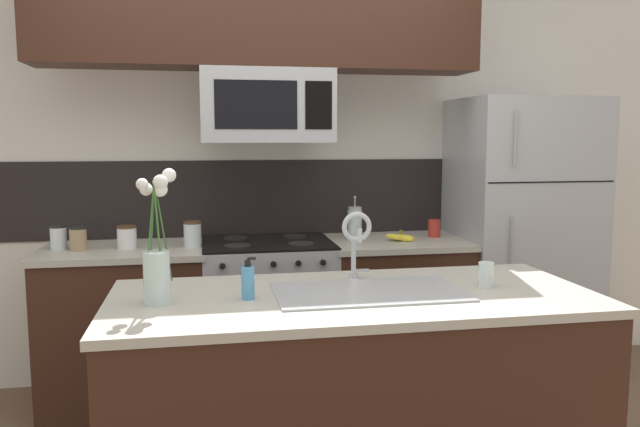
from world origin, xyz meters
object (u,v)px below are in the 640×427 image
storage_jar_medium (78,239)px  dish_soap_bottle (248,282)px  storage_jar_squat (193,234)px  drinking_glass (486,275)px  microwave (266,107)px  refrigerator (519,239)px  banana_bunch (401,237)px  coffee_tin (434,228)px  sink_faucet (356,236)px  french_press (355,223)px  stove_range (268,317)px  storage_jar_tall (58,237)px  flower_vase (157,259)px  storage_jar_short (127,237)px

storage_jar_medium → dish_soap_bottle: size_ratio=0.81×
storage_jar_squat → drinking_glass: bearing=-44.7°
microwave → refrigerator: (1.62, 0.04, -0.82)m
banana_bunch → drinking_glass: 1.19m
coffee_tin → sink_faucet: 1.34m
microwave → french_press: (0.55, 0.08, -0.70)m
stove_range → refrigerator: refrigerator is taller
microwave → french_press: size_ratio=2.79×
storage_jar_tall → flower_vase: bearing=-63.7°
storage_jar_medium → stove_range: bearing=2.1°
microwave → refrigerator: 1.82m
refrigerator → storage_jar_tall: 2.79m
storage_jar_medium → storage_jar_short: (0.26, 0.02, -0.00)m
stove_range → french_press: size_ratio=3.48×
refrigerator → flower_vase: refrigerator is taller
refrigerator → storage_jar_squat: 2.06m
storage_jar_medium → coffee_tin: bearing=2.4°
storage_jar_tall → coffee_tin: (2.23, 0.04, -0.01)m
refrigerator → banana_bunch: 0.82m
storage_jar_squat → dish_soap_bottle: 1.24m
stove_range → sink_faucet: (0.28, -1.03, 0.65)m
refrigerator → banana_bunch: bearing=-174.3°
microwave → storage_jar_squat: 0.84m
drinking_glass → refrigerator: bearing=56.8°
storage_jar_squat → french_press: 0.98m
storage_jar_tall → storage_jar_short: (0.37, -0.02, -0.00)m
storage_jar_medium → french_press: size_ratio=0.50×
storage_jar_short → banana_bunch: 1.60m
coffee_tin → storage_jar_tall: bearing=-178.9°
microwave → storage_jar_short: 1.08m
banana_bunch → refrigerator: bearing=5.7°
banana_bunch → drinking_glass: size_ratio=1.79×
microwave → dish_soap_bottle: bearing=-99.3°
storage_jar_short → dish_soap_bottle: size_ratio=0.78×
storage_jar_squat → coffee_tin: storage_jar_squat is taller
storage_jar_squat → banana_bunch: 1.24m
microwave → sink_faucet: (0.28, -1.01, -0.60)m
storage_jar_medium → flower_vase: flower_vase is taller
storage_jar_tall → flower_vase: size_ratio=0.27×
microwave → sink_faucet: bearing=-74.3°
dish_soap_bottle → french_press: bearing=60.5°
french_press → storage_jar_tall: bearing=-178.3°
microwave → sink_faucet: size_ratio=2.43×
sink_faucet → drinking_glass: bearing=-23.1°
sink_faucet → drinking_glass: 0.57m
storage_jar_tall → french_press: 1.71m
stove_range → flower_vase: size_ratio=1.84×
french_press → banana_bunch: bearing=-25.1°
storage_jar_medium → banana_bunch: size_ratio=0.71×
stove_range → storage_jar_medium: (-1.05, -0.04, 0.51)m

